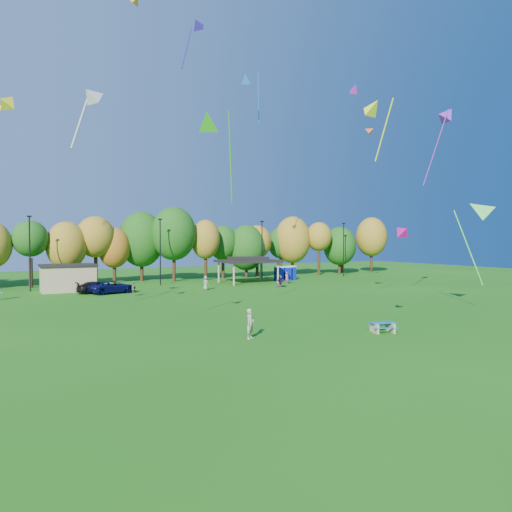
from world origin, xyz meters
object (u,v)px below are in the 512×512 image
porta_potties (286,273)px  kite_flyer (250,324)px  car_d (97,287)px  car_c (113,287)px  picnic_table (382,326)px

porta_potties → kite_flyer: bearing=-125.6°
porta_potties → kite_flyer: size_ratio=2.00×
kite_flyer → car_d: size_ratio=0.40×
kite_flyer → car_d: bearing=64.9°
car_c → picnic_table: bearing=-173.9°
porta_potties → picnic_table: porta_potties is taller
porta_potties → kite_flyer: (-24.15, -33.76, -0.16)m
car_c → porta_potties: bearing=-93.4°
porta_potties → car_c: bearing=-170.1°
porta_potties → car_d: size_ratio=0.80×
porta_potties → kite_flyer: porta_potties is taller
kite_flyer → car_c: kite_flyer is taller
porta_potties → car_c: 27.09m
picnic_table → car_d: bearing=129.8°
picnic_table → kite_flyer: 9.03m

